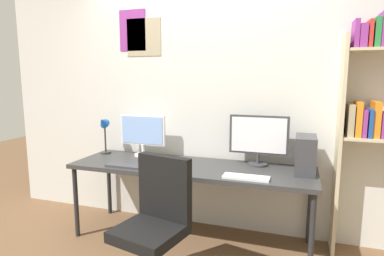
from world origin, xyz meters
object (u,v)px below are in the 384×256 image
(monitor_left, at_px, (143,133))
(pc_tower, at_px, (305,154))
(desk, at_px, (190,171))
(keyboard_left, at_px, (125,166))
(office_chair, at_px, (154,238))
(computer_mouse, at_px, (182,168))
(monitor_right, at_px, (259,138))
(desk_lamp, at_px, (104,128))
(keyboard_right, at_px, (246,177))

(monitor_left, xyz_separation_m, pc_tower, (1.61, -0.11, -0.08))
(desk, bearing_deg, keyboard_left, -157.67)
(keyboard_left, bearing_deg, pc_tower, 11.83)
(monitor_left, bearing_deg, pc_tower, -3.98)
(office_chair, xyz_separation_m, keyboard_left, (-0.55, 0.56, 0.35))
(pc_tower, height_order, computer_mouse, pc_tower)
(monitor_right, relative_size, pc_tower, 1.60)
(office_chair, bearing_deg, desk_lamp, 137.46)
(monitor_left, xyz_separation_m, keyboard_left, (0.04, -0.44, -0.23))
(office_chair, xyz_separation_m, monitor_left, (-0.59, 1.00, 0.58))
(computer_mouse, bearing_deg, monitor_right, 29.67)
(office_chair, relative_size, keyboard_left, 2.78)
(desk, distance_m, monitor_right, 0.71)
(pc_tower, bearing_deg, monitor_left, 176.02)
(office_chair, height_order, monitor_left, monitor_left)
(monitor_right, height_order, computer_mouse, monitor_right)
(desk, height_order, computer_mouse, computer_mouse)
(monitor_left, relative_size, monitor_right, 0.92)
(desk, relative_size, pc_tower, 6.68)
(pc_tower, height_order, keyboard_left, pc_tower)
(monitor_left, bearing_deg, keyboard_right, -20.87)
(monitor_left, bearing_deg, keyboard_left, -84.83)
(monitor_right, relative_size, keyboard_left, 1.53)
(desk, relative_size, monitor_right, 4.17)
(desk, xyz_separation_m, desk_lamp, (-1.03, 0.16, 0.33))
(desk, distance_m, pc_tower, 1.04)
(desk, relative_size, monitor_left, 4.52)
(monitor_right, bearing_deg, desk_lamp, -177.99)
(desk_lamp, xyz_separation_m, keyboard_right, (1.59, -0.39, -0.27))
(desk, xyz_separation_m, monitor_left, (-0.60, 0.21, 0.29))
(keyboard_right, bearing_deg, computer_mouse, 172.06)
(office_chair, height_order, pc_tower, pc_tower)
(monitor_left, bearing_deg, computer_mouse, -32.33)
(pc_tower, bearing_deg, desk_lamp, 178.46)
(keyboard_left, bearing_deg, monitor_left, 95.17)
(keyboard_right, xyz_separation_m, computer_mouse, (-0.59, 0.08, 0.01))
(desk, xyz_separation_m, pc_tower, (1.01, 0.10, 0.21))
(monitor_right, relative_size, keyboard_right, 1.44)
(pc_tower, bearing_deg, keyboard_right, -144.04)
(monitor_left, distance_m, computer_mouse, 0.71)
(monitor_left, distance_m, pc_tower, 1.62)
(desk_lamp, bearing_deg, monitor_left, 7.49)
(desk_lamp, xyz_separation_m, keyboard_left, (0.47, -0.39, -0.27))
(desk, bearing_deg, computer_mouse, -102.11)
(office_chair, distance_m, monitor_left, 1.30)
(monitor_left, xyz_separation_m, keyboard_right, (1.16, -0.44, -0.23))
(pc_tower, xyz_separation_m, desk_lamp, (-2.05, 0.06, 0.12))
(monitor_right, bearing_deg, computer_mouse, -150.33)
(monitor_left, height_order, monitor_right, monitor_right)
(desk, bearing_deg, desk_lamp, 171.48)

